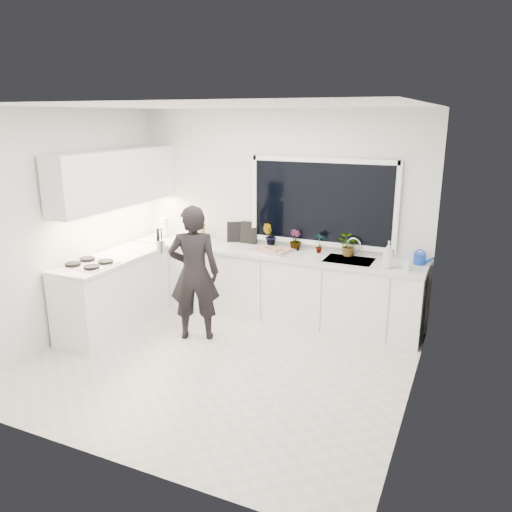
% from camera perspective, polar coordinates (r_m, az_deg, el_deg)
% --- Properties ---
extents(floor, '(4.00, 3.50, 0.02)m').
position_cam_1_polar(floor, '(5.60, -4.40, -12.22)').
color(floor, beige).
rests_on(floor, ground).
extents(wall_back, '(4.00, 0.02, 2.70)m').
position_cam_1_polar(wall_back, '(6.66, 2.60, 4.84)').
color(wall_back, white).
rests_on(wall_back, ground).
extents(wall_left, '(0.02, 3.50, 2.70)m').
position_cam_1_polar(wall_left, '(6.30, -20.98, 3.17)').
color(wall_left, white).
rests_on(wall_left, ground).
extents(wall_right, '(0.02, 3.50, 2.70)m').
position_cam_1_polar(wall_right, '(4.52, 18.24, -1.26)').
color(wall_right, white).
rests_on(wall_right, ground).
extents(ceiling, '(4.00, 3.50, 0.02)m').
position_cam_1_polar(ceiling, '(4.94, -5.09, 16.85)').
color(ceiling, white).
rests_on(ceiling, wall_back).
extents(window, '(1.80, 0.02, 1.00)m').
position_cam_1_polar(window, '(6.40, 7.54, 6.09)').
color(window, black).
rests_on(window, wall_back).
extents(base_cabinets_back, '(3.92, 0.58, 0.88)m').
position_cam_1_polar(base_cabinets_back, '(6.62, 1.51, -3.39)').
color(base_cabinets_back, white).
rests_on(base_cabinets_back, floor).
extents(base_cabinets_left, '(0.58, 1.60, 0.88)m').
position_cam_1_polar(base_cabinets_left, '(6.57, -15.95, -4.18)').
color(base_cabinets_left, white).
rests_on(base_cabinets_left, floor).
extents(countertop_back, '(3.94, 0.62, 0.04)m').
position_cam_1_polar(countertop_back, '(6.47, 1.51, 0.43)').
color(countertop_back, silver).
rests_on(countertop_back, base_cabinets_back).
extents(countertop_left, '(0.62, 1.60, 0.04)m').
position_cam_1_polar(countertop_left, '(6.43, -16.26, -0.32)').
color(countertop_left, silver).
rests_on(countertop_left, base_cabinets_left).
extents(upper_cabinets, '(0.34, 2.10, 0.70)m').
position_cam_1_polar(upper_cabinets, '(6.58, -15.74, 8.55)').
color(upper_cabinets, white).
rests_on(upper_cabinets, wall_left).
extents(sink, '(0.58, 0.42, 0.14)m').
position_cam_1_polar(sink, '(6.18, 10.56, -0.88)').
color(sink, silver).
rests_on(sink, countertop_back).
extents(faucet, '(0.03, 0.03, 0.22)m').
position_cam_1_polar(faucet, '(6.32, 11.07, 0.99)').
color(faucet, silver).
rests_on(faucet, countertop_back).
extents(stovetop, '(0.56, 0.48, 0.03)m').
position_cam_1_polar(stovetop, '(6.18, -18.50, -0.80)').
color(stovetop, black).
rests_on(stovetop, countertop_left).
extents(person, '(0.70, 0.60, 1.63)m').
position_cam_1_polar(person, '(5.93, -7.09, -1.97)').
color(person, black).
rests_on(person, floor).
extents(pizza_tray, '(0.56, 0.46, 0.03)m').
position_cam_1_polar(pizza_tray, '(6.43, 1.87, 0.64)').
color(pizza_tray, silver).
rests_on(pizza_tray, countertop_back).
extents(pizza, '(0.51, 0.41, 0.01)m').
position_cam_1_polar(pizza, '(6.42, 1.87, 0.79)').
color(pizza, red).
rests_on(pizza, pizza_tray).
extents(watering_can, '(0.16, 0.16, 0.13)m').
position_cam_1_polar(watering_can, '(6.17, 18.19, -0.31)').
color(watering_can, '#1239B1').
rests_on(watering_can, countertop_back).
extents(paper_towel_roll, '(0.13, 0.13, 0.26)m').
position_cam_1_polar(paper_towel_roll, '(7.32, -10.45, 3.20)').
color(paper_towel_roll, white).
rests_on(paper_towel_roll, countertop_back).
extents(knife_block, '(0.13, 0.10, 0.22)m').
position_cam_1_polar(knife_block, '(7.06, -6.51, 2.74)').
color(knife_block, olive).
rests_on(knife_block, countertop_back).
extents(utensil_crock, '(0.15, 0.15, 0.16)m').
position_cam_1_polar(utensil_crock, '(6.49, -10.92, 1.11)').
color(utensil_crock, '#B9B9BE').
rests_on(utensil_crock, countertop_left).
extents(picture_frame_large, '(0.21, 0.10, 0.28)m').
position_cam_1_polar(picture_frame_large, '(6.90, -2.42, 2.77)').
color(picture_frame_large, black).
rests_on(picture_frame_large, countertop_back).
extents(picture_frame_small, '(0.25, 0.03, 0.30)m').
position_cam_1_polar(picture_frame_small, '(6.81, -0.83, 2.69)').
color(picture_frame_small, black).
rests_on(picture_frame_small, countertop_back).
extents(herb_plants, '(1.28, 0.21, 0.32)m').
position_cam_1_polar(herb_plants, '(6.41, 6.56, 1.65)').
color(herb_plants, '#26662D').
rests_on(herb_plants, countertop_back).
extents(soap_bottles, '(0.34, 0.13, 0.32)m').
position_cam_1_polar(soap_bottles, '(5.89, 15.26, -0.03)').
color(soap_bottles, '#D8BF66').
rests_on(soap_bottles, countertop_back).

